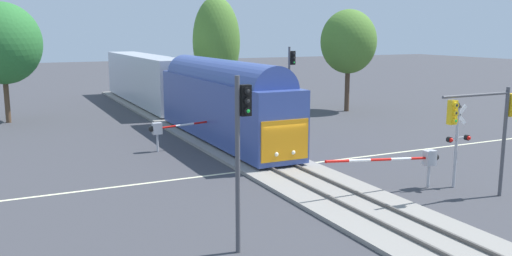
% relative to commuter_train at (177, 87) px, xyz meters
% --- Properties ---
extents(ground_plane, '(220.00, 220.00, 0.00)m').
position_rel_commuter_train_xyz_m(ground_plane, '(-0.00, -17.46, -2.79)').
color(ground_plane, '#3D3D42').
extents(road_centre_stripe, '(44.00, 0.20, 0.01)m').
position_rel_commuter_train_xyz_m(road_centre_stripe, '(-0.00, -17.46, -2.78)').
color(road_centre_stripe, beige).
rests_on(road_centre_stripe, ground).
extents(railway_track, '(4.40, 80.00, 0.32)m').
position_rel_commuter_train_xyz_m(railway_track, '(-0.00, -17.46, -2.69)').
color(railway_track, gray).
rests_on(railway_track, ground).
extents(commuter_train, '(3.04, 40.02, 5.16)m').
position_rel_commuter_train_xyz_m(commuter_train, '(0.00, 0.00, 0.00)').
color(commuter_train, '#384C93').
rests_on(commuter_train, railway_track).
extents(crossing_gate_near, '(6.31, 0.40, 1.95)m').
position_rel_commuter_train_xyz_m(crossing_gate_near, '(3.93, -23.96, -1.34)').
color(crossing_gate_near, '#B7B7BC').
rests_on(crossing_gate_near, ground).
extents(crossing_signal_mast, '(1.36, 0.44, 4.03)m').
position_rel_commuter_train_xyz_m(crossing_signal_mast, '(5.86, -24.43, -0.32)').
color(crossing_signal_mast, '#B2B2B7').
rests_on(crossing_signal_mast, ground).
extents(crossing_gate_far, '(6.44, 0.40, 1.83)m').
position_rel_commuter_train_xyz_m(crossing_gate_far, '(-3.91, -10.96, -1.35)').
color(crossing_gate_far, '#B7B7BC').
rests_on(crossing_gate_far, ground).
extents(traffic_signal_near_left, '(0.53, 0.38, 5.88)m').
position_rel_commuter_train_xyz_m(traffic_signal_near_left, '(-6.24, -26.96, 1.15)').
color(traffic_signal_near_left, '#4C4C51').
rests_on(traffic_signal_near_left, ground).
extents(traffic_signal_far_side, '(0.53, 0.38, 6.15)m').
position_rel_commuter_train_xyz_m(traffic_signal_far_side, '(6.10, -8.20, 1.32)').
color(traffic_signal_far_side, '#4C4C51').
rests_on(traffic_signal_far_side, ground).
extents(traffic_signal_near_right, '(4.19, 0.38, 4.88)m').
position_rel_commuter_train_xyz_m(traffic_signal_near_right, '(5.61, -26.32, 0.87)').
color(traffic_signal_near_right, '#4C4C51').
rests_on(traffic_signal_near_right, ground).
extents(maple_right_background, '(5.05, 5.05, 9.21)m').
position_rel_commuter_train_xyz_m(maple_right_background, '(15.61, -1.83, 3.53)').
color(maple_right_background, '#4C3828').
rests_on(maple_right_background, ground).
extents(elm_centre_background, '(4.44, 4.44, 10.46)m').
position_rel_commuter_train_xyz_m(elm_centre_background, '(5.59, 5.19, 3.49)').
color(elm_centre_background, '#4C3828').
rests_on(elm_centre_background, ground).
extents(pine_left_background, '(6.01, 6.01, 9.55)m').
position_rel_commuter_train_xyz_m(pine_left_background, '(-12.66, 4.68, 3.53)').
color(pine_left_background, brown).
rests_on(pine_left_background, ground).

